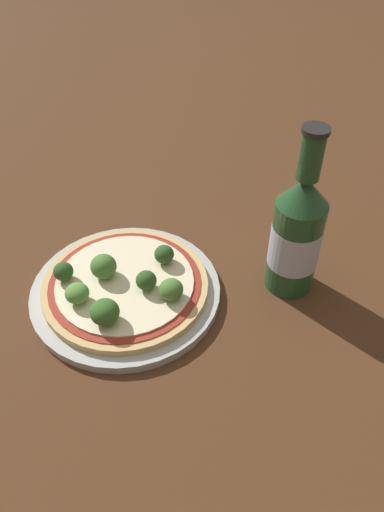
% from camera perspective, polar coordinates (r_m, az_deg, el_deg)
% --- Properties ---
extents(ground_plane, '(3.00, 3.00, 0.00)m').
position_cam_1_polar(ground_plane, '(0.67, -7.89, -3.93)').
color(ground_plane, '#4C2D19').
extents(plate, '(0.24, 0.24, 0.01)m').
position_cam_1_polar(plate, '(0.66, -7.51, -4.02)').
color(plate, '#B2B7B2').
rests_on(plate, ground_plane).
extents(pizza, '(0.21, 0.21, 0.01)m').
position_cam_1_polar(pizza, '(0.65, -7.62, -3.28)').
color(pizza, tan).
rests_on(pizza, plate).
extents(broccoli_floret_0, '(0.03, 0.03, 0.03)m').
position_cam_1_polar(broccoli_floret_0, '(0.64, -10.08, -1.18)').
color(broccoli_floret_0, '#6B8E51').
rests_on(broccoli_floret_0, pizza).
extents(broccoli_floret_1, '(0.03, 0.03, 0.03)m').
position_cam_1_polar(broccoli_floret_1, '(0.65, -3.20, 0.19)').
color(broccoli_floret_1, '#6B8E51').
rests_on(broccoli_floret_1, pizza).
extents(broccoli_floret_2, '(0.03, 0.03, 0.03)m').
position_cam_1_polar(broccoli_floret_2, '(0.62, -5.25, -2.80)').
color(broccoli_floret_2, '#6B8E51').
rests_on(broccoli_floret_2, pizza).
extents(broccoli_floret_3, '(0.03, 0.03, 0.03)m').
position_cam_1_polar(broccoli_floret_3, '(0.59, -9.94, -6.34)').
color(broccoli_floret_3, '#6B8E51').
rests_on(broccoli_floret_3, pizza).
extents(broccoli_floret_4, '(0.03, 0.03, 0.02)m').
position_cam_1_polar(broccoli_floret_4, '(0.62, -13.00, -4.17)').
color(broccoli_floret_4, '#6B8E51').
rests_on(broccoli_floret_4, pizza).
extents(broccoli_floret_5, '(0.03, 0.03, 0.03)m').
position_cam_1_polar(broccoli_floret_5, '(0.61, -2.40, -3.84)').
color(broccoli_floret_5, '#6B8E51').
rests_on(broccoli_floret_5, pizza).
extents(broccoli_floret_6, '(0.03, 0.03, 0.03)m').
position_cam_1_polar(broccoli_floret_6, '(0.65, -14.49, -1.73)').
color(broccoli_floret_6, '#6B8E51').
rests_on(broccoli_floret_6, pizza).
extents(beer_bottle, '(0.06, 0.06, 0.23)m').
position_cam_1_polar(beer_bottle, '(0.62, 11.87, 2.47)').
color(beer_bottle, '#234C28').
rests_on(beer_bottle, ground_plane).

